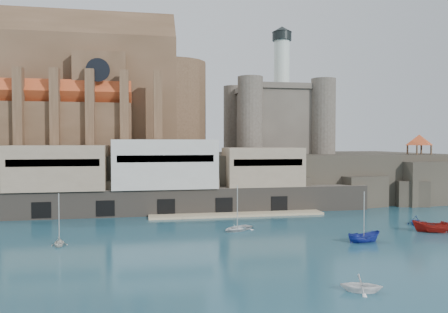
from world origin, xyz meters
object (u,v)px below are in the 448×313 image
pavilion (419,141)px  boat_1 (361,292)px  castle_keep (276,117)px  boat_2 (364,242)px  church (93,97)px

pavilion → boat_1: pavilion is taller
castle_keep → boat_2: bearing=-93.3°
church → pavilion: (66.13, -15.85, -9.40)m
boat_2 → church: bearing=34.2°
church → castle_keep: bearing=-1.1°
church → castle_keep: size_ratio=1.60×
castle_keep → boat_2: (-2.64, -45.47, -18.31)m
boat_1 → pavilion: bearing=-17.0°
castle_keep → pavilion: 30.50m
church → boat_2: size_ratio=10.62×
boat_2 → castle_keep: bearing=-8.2°
church → boat_1: size_ratio=13.46×
boat_2 → pavilion: bearing=-48.1°
castle_keep → boat_1: 65.89m
castle_keep → boat_2: 49.09m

